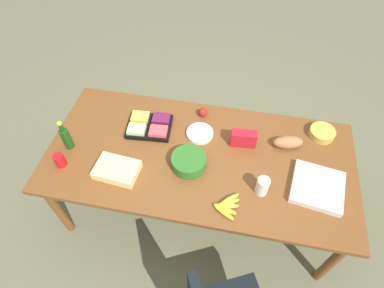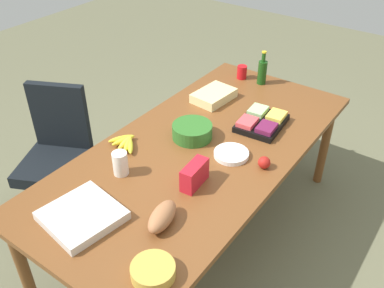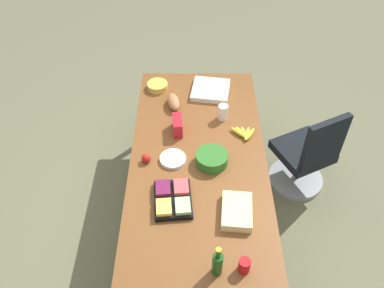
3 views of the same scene
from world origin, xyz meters
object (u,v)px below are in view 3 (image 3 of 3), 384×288
object	(u,v)px
conference_table	(198,162)
sheet_cake	(237,211)
office_chair	(305,159)
fruit_platter	(173,199)
chip_bag_red	(177,125)
wine_bottle	(217,263)
banana_bunch	(244,133)
paper_plate_stack	(173,159)
pizza_box	(211,90)
chip_bowl	(158,86)
red_solo_cup	(244,265)
mayo_jar	(223,112)
bread_loaf	(174,102)
apple_red	(146,158)
salad_bowl	(212,159)

from	to	relation	value
conference_table	sheet_cake	size ratio (longest dim) A/B	7.53
office_chair	fruit_platter	distance (m)	1.56
chip_bag_red	wine_bottle	size ratio (longest dim) A/B	0.72
office_chair	banana_bunch	xyz separation A→B (m)	(-0.10, 0.65, 0.43)
chip_bag_red	paper_plate_stack	xyz separation A→B (m)	(-0.36, 0.03, -0.05)
banana_bunch	paper_plate_stack	bearing A→B (deg)	116.02
chip_bag_red	fruit_platter	bearing A→B (deg)	178.88
pizza_box	chip_bowl	size ratio (longest dim) A/B	1.75
office_chair	sheet_cake	distance (m)	1.30
wine_bottle	paper_plate_stack	distance (m)	1.05
chip_bag_red	red_solo_cup	bearing A→B (deg)	-160.63
red_solo_cup	chip_bowl	world-z (taller)	red_solo_cup
mayo_jar	wine_bottle	xyz separation A→B (m)	(-1.53, 0.12, 0.03)
bread_loaf	paper_plate_stack	distance (m)	0.71
apple_red	conference_table	bearing A→B (deg)	-83.22
chip_bag_red	red_solo_cup	size ratio (longest dim) A/B	1.82
mayo_jar	chip_bowl	size ratio (longest dim) A/B	0.72
office_chair	banana_bunch	world-z (taller)	office_chair
pizza_box	banana_bunch	bearing A→B (deg)	-147.62
office_chair	salad_bowl	distance (m)	1.13
office_chair	apple_red	distance (m)	1.61
mayo_jar	paper_plate_stack	xyz separation A→B (m)	(-0.53, 0.44, -0.06)
bread_loaf	pizza_box	xyz separation A→B (m)	(0.22, -0.36, -0.03)
bread_loaf	sheet_cake	size ratio (longest dim) A/B	0.75
chip_bag_red	bread_loaf	bearing A→B (deg)	7.69
red_solo_cup	pizza_box	distance (m)	1.92
mayo_jar	banana_bunch	distance (m)	0.29
conference_table	office_chair	world-z (taller)	office_chair
bread_loaf	chip_bowl	bearing A→B (deg)	31.60
pizza_box	chip_bowl	world-z (taller)	chip_bowl
office_chair	apple_red	world-z (taller)	office_chair
chip_bowl	banana_bunch	bearing A→B (deg)	-130.28
chip_bag_red	sheet_cake	xyz separation A→B (m)	(-0.90, -0.46, -0.03)
mayo_jar	apple_red	distance (m)	0.86
office_chair	chip_bag_red	bearing A→B (deg)	92.11
mayo_jar	chip_bag_red	bearing A→B (deg)	112.77
red_solo_cup	sheet_cake	world-z (taller)	red_solo_cup
apple_red	banana_bunch	bearing A→B (deg)	-69.32
conference_table	pizza_box	world-z (taller)	pizza_box
pizza_box	salad_bowl	world-z (taller)	salad_bowl
mayo_jar	wine_bottle	size ratio (longest dim) A/B	0.53
wine_bottle	sheet_cake	size ratio (longest dim) A/B	0.87
apple_red	salad_bowl	xyz separation A→B (m)	(-0.01, -0.54, 0.01)
fruit_platter	sheet_cake	world-z (taller)	fruit_platter
chip_bowl	paper_plate_stack	world-z (taller)	chip_bowl
banana_bunch	apple_red	bearing A→B (deg)	110.68
mayo_jar	fruit_platter	bearing A→B (deg)	155.92
wine_bottle	pizza_box	size ratio (longest dim) A/B	0.77
chip_bag_red	chip_bowl	bearing A→B (deg)	19.13
conference_table	salad_bowl	distance (m)	0.17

